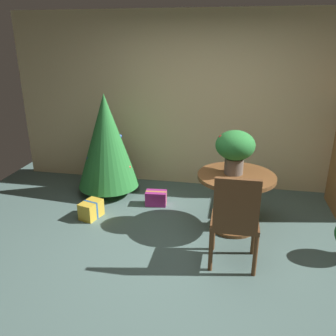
% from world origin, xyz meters
% --- Properties ---
extents(ground_plane, '(6.60, 6.60, 0.00)m').
position_xyz_m(ground_plane, '(0.00, 0.00, 0.00)').
color(ground_plane, '#4C6660').
extents(back_wall_panel, '(6.00, 0.10, 2.60)m').
position_xyz_m(back_wall_panel, '(0.00, 2.20, 1.30)').
color(back_wall_panel, beige).
rests_on(back_wall_panel, ground_plane).
extents(round_dining_table, '(0.92, 0.92, 0.70)m').
position_xyz_m(round_dining_table, '(0.49, 0.85, 0.45)').
color(round_dining_table, brown).
rests_on(round_dining_table, ground_plane).
extents(flower_vase, '(0.46, 0.46, 0.52)m').
position_xyz_m(flower_vase, '(0.45, 0.89, 1.02)').
color(flower_vase, '#665B51').
rests_on(flower_vase, round_dining_table).
extents(wooden_chair_near, '(0.47, 0.42, 1.01)m').
position_xyz_m(wooden_chair_near, '(0.49, 0.05, 0.56)').
color(wooden_chair_near, brown).
rests_on(wooden_chair_near, ground_plane).
extents(holiday_tree, '(0.90, 0.90, 1.50)m').
position_xyz_m(holiday_tree, '(-1.37, 1.54, 0.81)').
color(holiday_tree, brown).
rests_on(holiday_tree, ground_plane).
extents(gift_box_purple, '(0.30, 0.20, 0.20)m').
position_xyz_m(gift_box_purple, '(-0.58, 1.29, 0.10)').
color(gift_box_purple, '#9E287A').
rests_on(gift_box_purple, ground_plane).
extents(gift_box_gold, '(0.27, 0.34, 0.22)m').
position_xyz_m(gift_box_gold, '(-1.33, 0.76, 0.11)').
color(gift_box_gold, gold).
rests_on(gift_box_gold, ground_plane).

